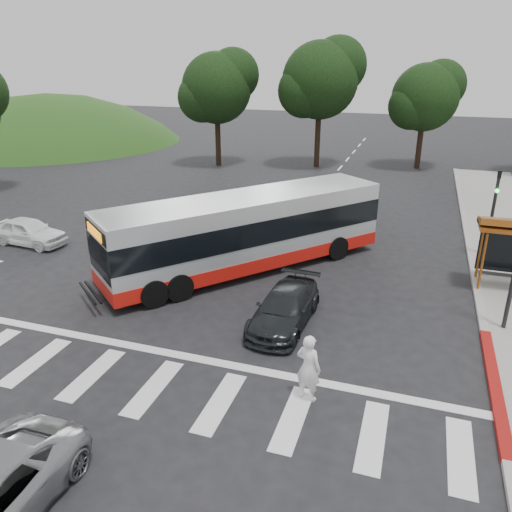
% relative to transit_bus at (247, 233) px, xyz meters
% --- Properties ---
extents(ground, '(140.00, 140.00, 0.00)m').
position_rel_transit_bus_xyz_m(ground, '(0.33, -3.77, -1.61)').
color(ground, black).
rests_on(ground, ground).
extents(curb_east, '(0.30, 40.00, 0.15)m').
position_rel_transit_bus_xyz_m(curb_east, '(9.33, 4.23, -1.53)').
color(curb_east, '#9E9991').
rests_on(curb_east, ground).
extents(curb_east_red, '(0.32, 6.00, 0.15)m').
position_rel_transit_bus_xyz_m(curb_east_red, '(9.33, -5.77, -1.53)').
color(curb_east_red, maroon).
rests_on(curb_east_red, ground).
extents(hillside_nw, '(44.00, 44.00, 10.00)m').
position_rel_transit_bus_xyz_m(hillside_nw, '(-31.67, 26.23, -1.61)').
color(hillside_nw, '#274616').
rests_on(hillside_nw, ground).
extents(crosswalk_ladder, '(18.00, 2.60, 0.01)m').
position_rel_transit_bus_xyz_m(crosswalk_ladder, '(0.33, -8.77, -1.60)').
color(crosswalk_ladder, silver).
rests_on(crosswalk_ladder, ground).
extents(traffic_signal_ne_short, '(0.18, 0.37, 4.00)m').
position_rel_transit_bus_xyz_m(traffic_signal_ne_short, '(9.93, 4.72, 0.87)').
color(traffic_signal_ne_short, black).
rests_on(traffic_signal_ne_short, ground).
extents(tree_north_a, '(6.60, 6.15, 10.17)m').
position_rel_transit_bus_xyz_m(tree_north_a, '(-1.59, 22.30, 5.31)').
color(tree_north_a, black).
rests_on(tree_north_a, ground).
extents(tree_north_b, '(5.72, 5.33, 8.43)m').
position_rel_transit_bus_xyz_m(tree_north_b, '(6.40, 24.29, 4.05)').
color(tree_north_b, black).
rests_on(tree_north_b, ground).
extents(tree_north_c, '(6.16, 5.74, 9.30)m').
position_rel_transit_bus_xyz_m(tree_north_c, '(-9.59, 20.29, 4.68)').
color(tree_north_c, black).
rests_on(tree_north_c, ground).
extents(transit_bus, '(9.98, 11.35, 3.22)m').
position_rel_transit_bus_xyz_m(transit_bus, '(0.00, 0.00, 0.00)').
color(transit_bus, '#B9BCBE').
rests_on(transit_bus, ground).
extents(pedestrian, '(0.81, 0.64, 1.93)m').
position_rel_transit_bus_xyz_m(pedestrian, '(4.49, -7.85, -0.65)').
color(pedestrian, white).
rests_on(pedestrian, ground).
extents(dark_sedan, '(1.88, 4.29, 1.23)m').
position_rel_transit_bus_xyz_m(dark_sedan, '(2.83, -4.16, -1.00)').
color(dark_sedan, black).
rests_on(dark_sedan, ground).
extents(west_car_white, '(3.97, 1.84, 1.32)m').
position_rel_transit_bus_xyz_m(west_car_white, '(-11.06, -0.52, -0.95)').
color(west_car_white, white).
rests_on(west_car_white, ground).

